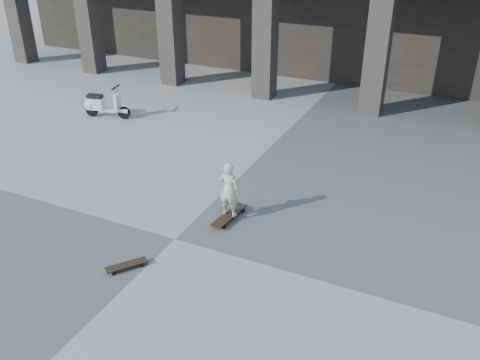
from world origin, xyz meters
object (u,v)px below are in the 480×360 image
at_px(longboard, 229,215).
at_px(child, 229,190).
at_px(skateboard_spare, 126,265).
at_px(scooter, 99,104).

distance_m(longboard, child, 0.59).
distance_m(longboard, skateboard_spare, 2.38).
distance_m(longboard, scooter, 7.06).
xyz_separation_m(skateboard_spare, child, (0.89, 2.21, 0.61)).
bearing_deg(longboard, skateboard_spare, 164.35).
bearing_deg(longboard, child, 0.00).
distance_m(skateboard_spare, child, 2.46).
bearing_deg(skateboard_spare, longboard, 15.07).
height_order(longboard, scooter, scooter).
bearing_deg(skateboard_spare, child, 15.07).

